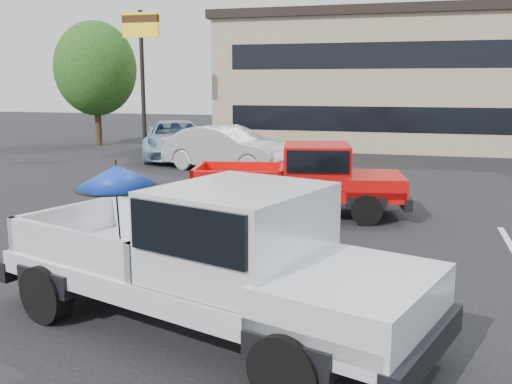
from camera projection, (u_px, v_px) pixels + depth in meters
ground at (330, 286)px, 8.67m from camera, size 90.00×90.00×0.00m
stripe_left at (194, 238)px, 11.35m from camera, size 0.12×5.00×0.01m
motel_building at (436, 80)px, 27.41m from camera, size 20.40×8.40×6.30m
motel_sign at (141, 44)px, 23.68m from camera, size 1.60×0.22×6.00m
tree_left at (95, 69)px, 27.74m from camera, size 3.96×3.96×6.02m
silver_pickup at (224, 253)px, 6.75m from camera, size 6.02×3.66×2.06m
red_pickup at (310, 177)px, 13.12m from camera, size 5.29×2.64×1.67m
silver_sedan at (228, 148)px, 19.98m from camera, size 5.04×2.97×1.57m
blue_suv at (176, 140)px, 23.32m from camera, size 4.60×6.09×1.54m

